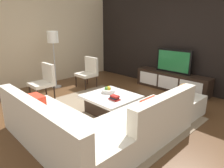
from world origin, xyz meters
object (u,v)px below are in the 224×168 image
at_px(media_console, 172,81).
at_px(fruit_bowl, 108,90).
at_px(floor_lamp, 53,41).
at_px(accent_chair_far, 88,70).
at_px(ottoman, 183,105).
at_px(decorative_ball, 184,90).
at_px(book_stack, 114,98).
at_px(coffee_table, 111,104).
at_px(television, 173,61).
at_px(accent_chair_near, 45,79).
at_px(sectional_couch, 95,126).

bearing_deg(media_console, fruit_bowl, -97.32).
height_order(media_console, floor_lamp, floor_lamp).
bearing_deg(accent_chair_far, media_console, 40.87).
bearing_deg(accent_chair_far, ottoman, 6.81).
bearing_deg(decorative_ball, book_stack, -127.33).
distance_m(fruit_bowl, decorative_ball, 1.57).
height_order(coffee_table, fruit_bowl, fruit_bowl).
bearing_deg(accent_chair_far, book_stack, -22.04).
xyz_separation_m(media_console, coffee_table, (-0.10, -2.30, -0.05)).
height_order(ottoman, decorative_ball, decorative_ball).
relative_size(television, floor_lamp, 0.63).
bearing_deg(ottoman, accent_chair_near, -151.10).
relative_size(sectional_couch, accent_chair_far, 2.80).
relative_size(fruit_bowl, decorative_ball, 1.06).
distance_m(television, book_stack, 2.45).
height_order(accent_chair_near, fruit_bowl, accent_chair_near).
xyz_separation_m(fruit_bowl, book_stack, (0.41, -0.22, -0.01)).
height_order(coffee_table, book_stack, book_stack).
relative_size(floor_lamp, book_stack, 7.45).
relative_size(fruit_bowl, accent_chair_far, 0.32).
distance_m(coffee_table, fruit_bowl, 0.31).
relative_size(television, coffee_table, 1.00).
height_order(floor_lamp, ottoman, floor_lamp).
height_order(ottoman, book_stack, book_stack).
bearing_deg(sectional_couch, accent_chair_near, 171.16).
relative_size(accent_chair_near, decorative_ball, 3.30).
bearing_deg(accent_chair_near, sectional_couch, -3.27).
bearing_deg(fruit_bowl, decorative_ball, 35.87).
xyz_separation_m(coffee_table, ottoman, (1.09, 1.02, -0.00)).
xyz_separation_m(accent_chair_far, book_stack, (2.01, -0.93, -0.07)).
distance_m(accent_chair_far, decorative_ball, 2.88).
bearing_deg(television, floor_lamp, -138.88).
xyz_separation_m(accent_chair_near, ottoman, (2.87, 1.58, -0.29)).
distance_m(television, sectional_couch, 3.32).
relative_size(coffee_table, book_stack, 4.69).
bearing_deg(floor_lamp, ottoman, 14.73).
bearing_deg(coffee_table, sectional_couch, -56.56).
distance_m(fruit_bowl, accent_chair_far, 1.76).
relative_size(accent_chair_far, decorative_ball, 3.30).
relative_size(accent_chair_near, ottoman, 1.24).
relative_size(coffee_table, accent_chair_near, 1.17).
height_order(television, fruit_bowl, television).
height_order(accent_chair_near, book_stack, accent_chair_near).
distance_m(sectional_couch, decorative_ball, 2.03).
height_order(accent_chair_far, book_stack, accent_chair_far).
bearing_deg(book_stack, fruit_bowl, 152.05).
xyz_separation_m(coffee_table, fruit_bowl, (-0.18, 0.10, 0.23)).
height_order(coffee_table, floor_lamp, floor_lamp).
bearing_deg(media_console, book_stack, -87.08).
bearing_deg(accent_chair_far, television, 40.88).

